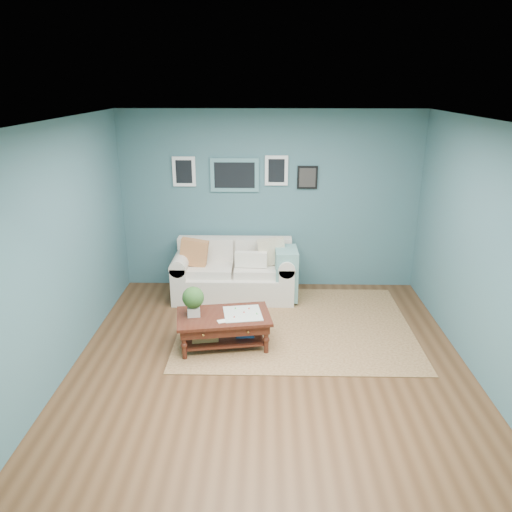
{
  "coord_description": "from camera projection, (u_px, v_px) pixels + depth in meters",
  "views": [
    {
      "loc": [
        -0.05,
        -4.89,
        3.06
      ],
      "look_at": [
        -0.18,
        1.0,
        1.0
      ],
      "focal_mm": 35.0,
      "sensor_mm": 36.0,
      "label": 1
    }
  ],
  "objects": [
    {
      "name": "area_rug",
      "position": [
        295.0,
        325.0,
        6.61
      ],
      "size": [
        3.02,
        2.42,
        0.01
      ],
      "primitive_type": "cube",
      "color": "brown",
      "rests_on": "ground"
    },
    {
      "name": "coffee_table",
      "position": [
        219.0,
        320.0,
        6.0
      ],
      "size": [
        1.2,
        0.82,
        0.78
      ],
      "rotation": [
        0.0,
        0.0,
        0.16
      ],
      "color": "#360D0B",
      "rests_on": "ground"
    },
    {
      "name": "loveseat",
      "position": [
        239.0,
        272.0,
        7.42
      ],
      "size": [
        1.81,
        0.82,
        0.93
      ],
      "color": "beige",
      "rests_on": "ground"
    },
    {
      "name": "room_shell",
      "position": [
        270.0,
        253.0,
        5.23
      ],
      "size": [
        5.0,
        5.02,
        2.7
      ],
      "color": "brown",
      "rests_on": "ground"
    }
  ]
}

